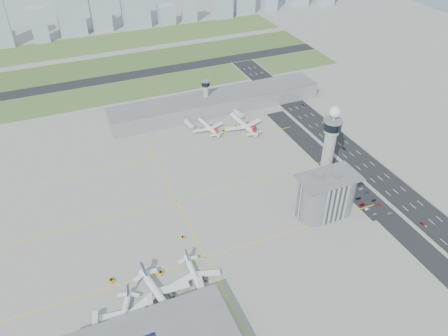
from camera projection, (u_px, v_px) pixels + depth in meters
name	position (u px, v px, depth m)	size (l,w,h in m)	color
ground	(243.00, 212.00, 308.47)	(1000.00, 1000.00, 0.00)	#A09D95
grass_strip_0	(138.00, 89.00, 470.05)	(480.00, 50.00, 0.08)	#415C2C
grass_strip_1	(123.00, 64.00, 526.03)	(480.00, 60.00, 0.08)	#4D642F
grass_strip_2	(110.00, 42.00, 585.75)	(480.00, 70.00, 0.08)	#4E6D34
runway	(130.00, 76.00, 497.65)	(480.00, 22.00, 0.10)	black
highway	(375.00, 174.00, 344.92)	(28.00, 500.00, 0.10)	black
barrier_left	(361.00, 177.00, 340.15)	(0.60, 500.00, 1.20)	#9E9E99
barrier_right	(389.00, 169.00, 349.04)	(0.60, 500.00, 1.20)	#9E9E99
landside_road	(357.00, 189.00, 329.53)	(18.00, 260.00, 0.08)	black
parking_lot	(365.00, 199.00, 319.93)	(20.00, 44.00, 0.10)	black
taxiway_line_h_0	(206.00, 258.00, 273.38)	(260.00, 0.60, 0.01)	yellow
taxiway_line_h_1	(176.00, 201.00, 318.17)	(260.00, 0.60, 0.01)	yellow
taxiway_line_h_2	(154.00, 158.00, 362.95)	(260.00, 0.60, 0.01)	yellow
taxiway_line_v	(176.00, 201.00, 318.17)	(0.60, 260.00, 0.01)	yellow
control_tower	(330.00, 143.00, 316.78)	(14.00, 14.00, 64.50)	#ADAAA5
secondary_tower	(206.00, 93.00, 418.95)	(8.60, 8.60, 31.90)	#ADAAA5
admin_building	(326.00, 195.00, 299.59)	(42.00, 24.00, 33.50)	#B2B2B7
terminal_pier	(216.00, 102.00, 427.01)	(210.00, 32.00, 15.80)	gray
airplane_near_a	(123.00, 316.00, 233.24)	(35.67, 30.32, 9.99)	white
airplane_near_b	(160.00, 294.00, 243.17)	(44.92, 38.18, 12.58)	white
airplane_near_c	(196.00, 276.00, 255.02)	(36.89, 31.35, 10.33)	white
airplane_far_a	(208.00, 124.00, 397.54)	(38.03, 32.33, 10.65)	white
airplane_far_b	(243.00, 122.00, 399.77)	(44.85, 38.12, 12.56)	white
jet_bridge_near_1	(152.00, 317.00, 234.94)	(14.00, 3.00, 5.70)	silver
jet_bridge_near_2	(204.00, 299.00, 244.45)	(14.00, 3.00, 5.70)	silver
jet_bridge_far_0	(185.00, 122.00, 405.96)	(14.00, 3.00, 5.70)	silver
jet_bridge_far_1	(234.00, 112.00, 421.82)	(14.00, 3.00, 5.70)	silver
tug_0	(111.00, 281.00, 257.44)	(2.48, 3.61, 2.10)	orange
tug_1	(161.00, 273.00, 262.14)	(2.51, 3.66, 2.12)	orange
tug_2	(192.00, 269.00, 264.67)	(1.87, 2.72, 1.58)	#F7C900
tug_3	(183.00, 238.00, 286.60)	(1.98, 2.88, 1.67)	gold
tug_4	(223.00, 131.00, 396.05)	(2.42, 3.52, 2.04)	#E3AA01
tug_5	(245.00, 124.00, 406.14)	(2.23, 3.25, 1.89)	gold
car_lot_0	(375.00, 214.00, 305.71)	(1.31, 3.25, 1.11)	#B9B5C4
car_lot_1	(367.00, 209.00, 310.06)	(1.39, 3.99, 1.31)	#A2A6AC
car_lot_2	(362.00, 204.00, 314.00)	(2.07, 4.49, 1.25)	maroon
car_lot_3	(359.00, 198.00, 319.52)	(1.66, 4.08, 1.19)	black
car_lot_4	(350.00, 192.00, 325.78)	(1.34, 3.33, 1.14)	navy
car_lot_5	(347.00, 188.00, 329.89)	(1.31, 3.75, 1.24)	silver
car_lot_6	(390.00, 213.00, 306.30)	(1.90, 4.12, 1.14)	gray
car_lot_7	(379.00, 205.00, 313.96)	(1.52, 3.73, 1.08)	#B22626
car_lot_8	(374.00, 200.00, 317.88)	(1.55, 3.84, 1.31)	black
car_lot_9	(367.00, 192.00, 325.40)	(1.24, 3.55, 1.17)	#0E254B
car_lot_10	(361.00, 189.00, 328.83)	(1.88, 4.07, 1.13)	silver
car_lot_11	(356.00, 184.00, 333.01)	(1.64, 4.03, 1.17)	gray
car_hw_0	(422.00, 224.00, 297.81)	(1.40, 3.49, 1.19)	#B50915
car_hw_1	(344.00, 148.00, 373.69)	(1.32, 3.80, 1.25)	black
car_hw_2	(303.00, 105.00, 438.09)	(1.94, 4.21, 1.17)	navy
car_hw_4	(263.00, 84.00, 477.20)	(1.52, 3.77, 1.28)	gray
skyline_bldg_6	(39.00, 25.00, 574.61)	(20.04, 16.03, 45.20)	#9EADC1
skyline_bldg_7	(70.00, 11.00, 597.82)	(35.76, 28.61, 61.22)	#9EADC1
skyline_bldg_8	(98.00, 1.00, 600.05)	(26.33, 21.06, 83.39)	#9EADC1
skyline_bldg_9	(135.00, 4.00, 622.60)	(36.96, 29.57, 62.11)	#9EADC1
skyline_bldg_10	(166.00, 15.00, 639.85)	(23.01, 18.41, 27.75)	#9EADC1
skyline_bldg_11	(189.00, 8.00, 647.41)	(20.22, 16.18, 38.97)	#9EADC1
skyline_bldg_12	(223.00, 2.00, 660.66)	(26.14, 20.92, 46.89)	#9EADC1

